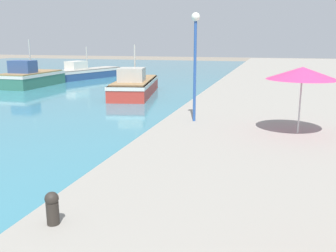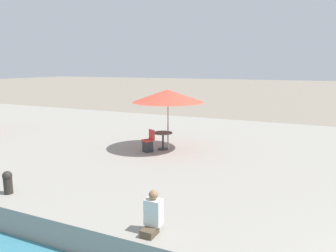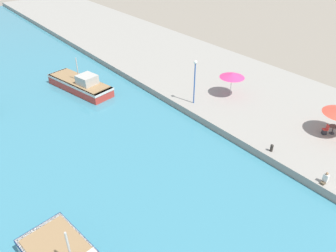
{
  "view_description": "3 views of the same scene",
  "coord_description": "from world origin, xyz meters",
  "px_view_note": "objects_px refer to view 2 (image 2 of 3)",
  "views": [
    {
      "loc": [
        4.62,
        4.83,
        4.16
      ],
      "look_at": [
        1.5,
        15.89,
        1.52
      ],
      "focal_mm": 40.0,
      "sensor_mm": 36.0,
      "label": 1
    },
    {
      "loc": [
        -5.25,
        2.84,
        4.24
      ],
      "look_at": [
        7.17,
        8.64,
        1.72
      ],
      "focal_mm": 35.0,
      "sensor_mm": 36.0,
      "label": 2
    },
    {
      "loc": [
        -19.11,
        -0.73,
        16.66
      ],
      "look_at": [
        -4.0,
        18.0,
        1.32
      ],
      "focal_mm": 35.0,
      "sensor_mm": 36.0,
      "label": 3
    }
  ],
  "objects_px": {
    "cafe_chair_left": "(148,144)",
    "mooring_bollard": "(8,182)",
    "cafe_umbrella_pink": "(168,96)",
    "person_at_quay": "(153,214)",
    "cafe_table": "(163,137)"
  },
  "relations": [
    {
      "from": "cafe_table",
      "to": "person_at_quay",
      "type": "height_order",
      "value": "person_at_quay"
    },
    {
      "from": "cafe_table",
      "to": "cafe_umbrella_pink",
      "type": "bearing_deg",
      "value": -42.1
    },
    {
      "from": "cafe_umbrella_pink",
      "to": "person_at_quay",
      "type": "height_order",
      "value": "cafe_umbrella_pink"
    },
    {
      "from": "person_at_quay",
      "to": "mooring_bollard",
      "type": "relative_size",
      "value": 1.43
    },
    {
      "from": "mooring_bollard",
      "to": "cafe_table",
      "type": "bearing_deg",
      "value": -15.71
    },
    {
      "from": "cafe_chair_left",
      "to": "mooring_bollard",
      "type": "height_order",
      "value": "cafe_chair_left"
    },
    {
      "from": "cafe_chair_left",
      "to": "person_at_quay",
      "type": "height_order",
      "value": "person_at_quay"
    },
    {
      "from": "cafe_table",
      "to": "person_at_quay",
      "type": "relative_size",
      "value": 0.86
    },
    {
      "from": "cafe_umbrella_pink",
      "to": "cafe_chair_left",
      "type": "height_order",
      "value": "cafe_umbrella_pink"
    },
    {
      "from": "cafe_chair_left",
      "to": "mooring_bollard",
      "type": "bearing_deg",
      "value": 108.21
    },
    {
      "from": "cafe_umbrella_pink",
      "to": "person_at_quay",
      "type": "bearing_deg",
      "value": -157.59
    },
    {
      "from": "mooring_bollard",
      "to": "cafe_umbrella_pink",
      "type": "bearing_deg",
      "value": -16.58
    },
    {
      "from": "cafe_umbrella_pink",
      "to": "person_at_quay",
      "type": "distance_m",
      "value": 7.44
    },
    {
      "from": "cafe_umbrella_pink",
      "to": "mooring_bollard",
      "type": "bearing_deg",
      "value": 163.42
    },
    {
      "from": "cafe_umbrella_pink",
      "to": "cafe_table",
      "type": "xyz_separation_m",
      "value": [
        -0.17,
        0.16,
        -1.76
      ]
    }
  ]
}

